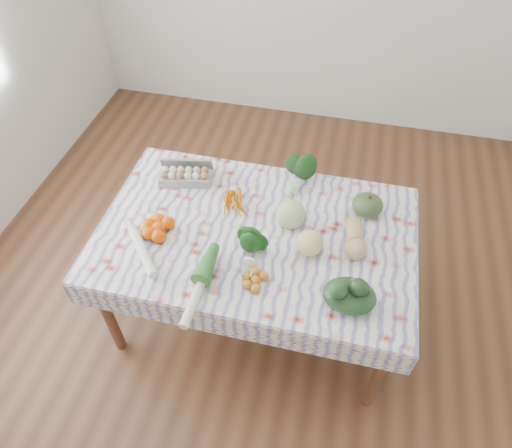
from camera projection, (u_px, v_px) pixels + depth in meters
name	position (u px, v px, depth m)	size (l,w,h in m)	color
ground	(256.00, 309.00, 2.96)	(4.50, 4.50, 0.00)	#53301C
dining_table	(256.00, 242.00, 2.46)	(1.60, 1.00, 0.75)	brown
tablecloth	(256.00, 232.00, 2.40)	(1.66, 1.06, 0.01)	white
egg_carton	(185.00, 177.00, 2.62)	(0.30, 0.12, 0.08)	#999A95
carrot_bunch	(233.00, 202.00, 2.52)	(0.20, 0.18, 0.04)	#C86302
kale_bunch	(299.00, 174.00, 2.59)	(0.17, 0.15, 0.15)	#173B16
kabocha_squash	(368.00, 205.00, 2.45)	(0.17, 0.17, 0.11)	#3B502A
cabbage	(291.00, 214.00, 2.37)	(0.16, 0.16, 0.16)	#BCCE8B
butternut_squash	(355.00, 238.00, 2.29)	(0.11, 0.24, 0.11)	tan
orange_cluster	(159.00, 228.00, 2.36)	(0.23, 0.23, 0.08)	#FF5505
broccoli	(252.00, 252.00, 2.23)	(0.16, 0.16, 0.12)	#164916
mandarin_cluster	(256.00, 280.00, 2.16)	(0.16, 0.16, 0.05)	orange
grapefruit	(309.00, 243.00, 2.26)	(0.13, 0.13, 0.13)	#EEDC72
spinach_bag	(349.00, 296.00, 2.06)	(0.24, 0.20, 0.11)	black
daikon	(142.00, 251.00, 2.28)	(0.05, 0.05, 0.36)	white
leek	(200.00, 286.00, 2.13)	(0.05, 0.05, 0.44)	white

